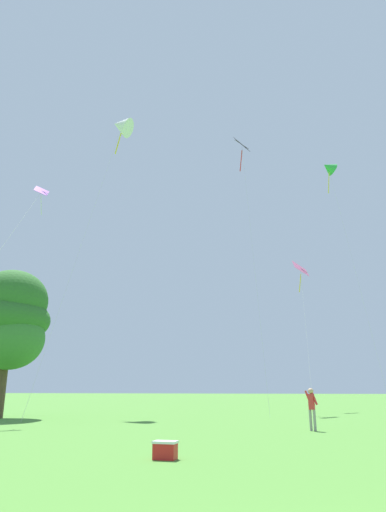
% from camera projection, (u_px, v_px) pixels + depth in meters
% --- Properties ---
extents(kite_green_small, '(3.47, 10.26, 25.25)m').
position_uv_depth(kite_green_small, '(329.00, 168.00, 48.43)').
color(kite_green_small, green).
rests_on(kite_green_small, ground_plane).
extents(kite_black_large, '(3.67, 11.40, 26.61)m').
position_uv_depth(kite_black_large, '(242.00, 153.00, 46.01)').
color(kite_black_large, black).
rests_on(kite_black_large, ground_plane).
extents(kite_white_distant, '(2.29, 12.92, 26.15)m').
position_uv_depth(kite_white_distant, '(121.00, 126.00, 41.95)').
color(kite_white_distant, white).
rests_on(kite_white_distant, ground_plane).
extents(kite_purple_streamer, '(2.61, 11.52, 14.34)m').
position_uv_depth(kite_purple_streamer, '(34.00, 204.00, 28.03)').
color(kite_purple_streamer, purple).
rests_on(kite_purple_streamer, ground_plane).
extents(kite_pink_low, '(1.50, 9.80, 13.32)m').
position_uv_depth(kite_pink_low, '(301.00, 274.00, 42.15)').
color(kite_pink_low, pink).
rests_on(kite_pink_low, ground_plane).
extents(person_far_back, '(0.56, 0.27, 1.75)m').
position_uv_depth(person_far_back, '(312.00, 405.00, 19.62)').
color(person_far_back, gray).
rests_on(person_far_back, ground_plane).
extents(tree_right_cluster, '(5.45, 5.45, 9.26)m').
position_uv_depth(tree_right_cluster, '(10.00, 319.00, 29.34)').
color(tree_right_cluster, brown).
rests_on(tree_right_cluster, ground_plane).
extents(picnic_cooler, '(0.60, 0.40, 0.44)m').
position_uv_depth(picnic_cooler, '(165.00, 450.00, 11.49)').
color(picnic_cooler, red).
rests_on(picnic_cooler, ground_plane).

